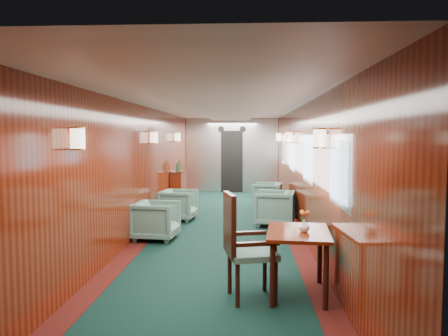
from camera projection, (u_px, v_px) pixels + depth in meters
name	position (u px, v px, depth m)	size (l,w,h in m)	color
room	(221.00, 146.00, 8.27)	(12.00, 12.10, 2.40)	black
bulkhead	(232.00, 156.00, 14.19)	(2.98, 0.17, 2.39)	silver
windows_right	(299.00, 156.00, 8.46)	(0.02, 8.60, 0.80)	#ACB0B3
wall_sconces	(223.00, 138.00, 8.83)	(2.97, 7.97, 0.25)	beige
dining_table	(298.00, 241.00, 5.00)	(0.78, 1.05, 0.75)	maroon
side_chair	(242.00, 242.00, 4.84)	(0.64, 0.66, 1.20)	#22504A
credenza	(178.00, 187.00, 11.65)	(0.32, 1.01, 1.18)	maroon
flower_vase	(304.00, 226.00, 4.93)	(0.13, 0.13, 0.14)	white
armchair_left_near	(156.00, 221.00, 7.69)	(0.73, 0.75, 0.68)	#22504A
armchair_left_far	(179.00, 205.00, 9.46)	(0.71, 0.73, 0.67)	#22504A
armchair_right_near	(274.00, 208.00, 8.90)	(0.77, 0.79, 0.72)	#22504A
armchair_right_far	(267.00, 195.00, 11.15)	(0.68, 0.70, 0.64)	#22504A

